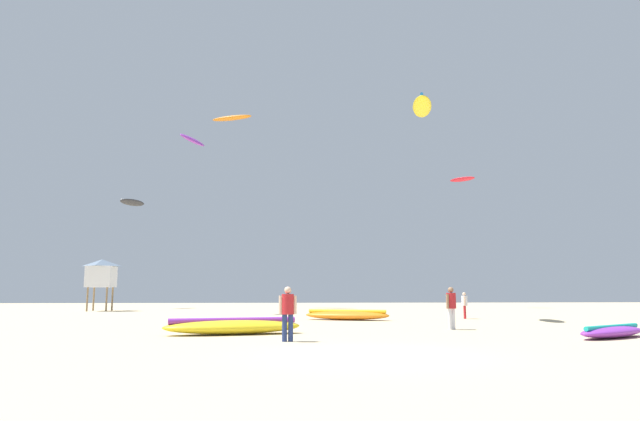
{
  "coord_description": "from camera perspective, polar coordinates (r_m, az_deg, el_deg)",
  "views": [
    {
      "loc": [
        -2.3,
        -14.7,
        1.67
      ],
      "look_at": [
        0.0,
        21.42,
        6.86
      ],
      "focal_mm": 31.27,
      "sensor_mm": 36.0,
      "label": 1
    }
  ],
  "objects": [
    {
      "name": "kite_aloft_1",
      "position": [
        56.98,
        -9.01,
        9.33
      ],
      "size": [
        4.49,
        2.87,
        0.58
      ],
      "color": "orange"
    },
    {
      "name": "kite_aloft_3",
      "position": [
        56.94,
        14.36,
        3.12
      ],
      "size": [
        2.42,
        2.44,
        0.49
      ],
      "color": "red"
    },
    {
      "name": "person_foreground",
      "position": [
        18.66,
        -3.32,
        -10.06
      ],
      "size": [
        0.59,
        0.4,
        1.79
      ],
      "rotation": [
        0.0,
        0.0,
        4.8
      ],
      "color": "navy",
      "rests_on": "ground"
    },
    {
      "name": "lifeguard_tower",
      "position": [
        48.85,
        -21.46,
        -5.97
      ],
      "size": [
        2.3,
        2.3,
        4.15
      ],
      "color": "#8C704C",
      "rests_on": "ground"
    },
    {
      "name": "ground_plane",
      "position": [
        14.98,
        5.38,
        -14.51
      ],
      "size": [
        120.0,
        120.0,
        0.0
      ],
      "primitive_type": "plane",
      "color": "#C6B28C"
    },
    {
      "name": "kite_aloft_0",
      "position": [
        55.71,
        -18.65,
        0.79
      ],
      "size": [
        2.24,
        2.93,
        0.73
      ],
      "color": "#2D2D33"
    },
    {
      "name": "person_left",
      "position": [
        34.35,
        14.57,
        -9.17
      ],
      "size": [
        0.35,
        0.5,
        1.55
      ],
      "rotation": [
        0.0,
        0.0,
        2.89
      ],
      "color": "#B21E23",
      "rests_on": "ground"
    },
    {
      "name": "kite_grounded_near",
      "position": [
        22.56,
        27.73,
        -10.92
      ],
      "size": [
        3.79,
        2.96,
        0.46
      ],
      "color": "purple",
      "rests_on": "ground"
    },
    {
      "name": "person_midground",
      "position": [
        24.89,
        13.28,
        -9.36
      ],
      "size": [
        0.51,
        0.41,
        1.8
      ],
      "rotation": [
        0.0,
        0.0,
        2.17
      ],
      "color": "silver",
      "rests_on": "ground"
    },
    {
      "name": "kite_grounded_mid",
      "position": [
        31.91,
        2.77,
        -10.64
      ],
      "size": [
        5.03,
        3.08,
        0.61
      ],
      "color": "orange",
      "rests_on": "ground"
    },
    {
      "name": "kite_aloft_2",
      "position": [
        42.81,
        -12.91,
        7.02
      ],
      "size": [
        2.08,
        3.31,
        0.74
      ],
      "color": "purple"
    },
    {
      "name": "kite_aloft_4",
      "position": [
        33.83,
        10.41,
        10.4
      ],
      "size": [
        2.04,
        4.03,
        0.49
      ],
      "color": "yellow"
    },
    {
      "name": "kite_grounded_far",
      "position": [
        21.86,
        -8.9,
        -11.64
      ],
      "size": [
        5.42,
        2.64,
        0.64
      ],
      "color": "yellow",
      "rests_on": "ground"
    }
  ]
}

